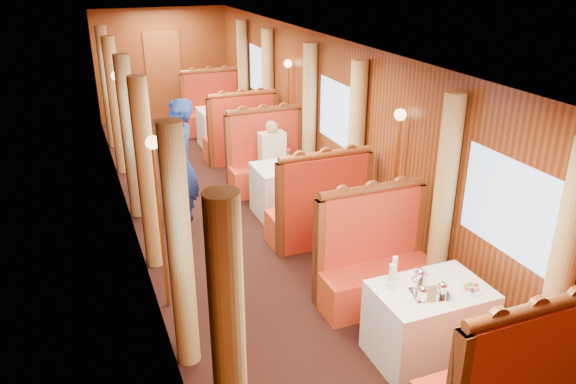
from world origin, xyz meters
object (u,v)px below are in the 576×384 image
banquette_near_aft (375,267)px  rose_vase_far (224,100)px  table_far (226,127)px  banquette_far_aft (213,112)px  banquette_far_fwd (241,139)px  steward (181,165)px  teapot_back (420,279)px  banquette_mid_fwd (319,213)px  passenger (273,150)px  table_mid (290,189)px  teapot_right (442,291)px  fruit_plate (471,288)px  teapot_left (422,296)px  banquette_mid_aft (267,164)px  table_near (428,323)px  tea_tray (431,295)px

banquette_near_aft → rose_vase_far: 5.99m
table_far → banquette_far_aft: (0.00, 1.01, 0.05)m
banquette_far_fwd → steward: size_ratio=0.73×
teapot_back → steward: bearing=111.5°
banquette_mid_fwd → teapot_back: bearing=-91.9°
banquette_far_fwd → passenger: banquette_far_fwd is taller
banquette_far_aft → steward: size_ratio=0.73×
table_mid → table_far: (0.00, 3.50, 0.00)m
banquette_near_aft → table_far: size_ratio=1.28×
teapot_right → passenger: passenger is taller
passenger → fruit_plate: bearing=-86.0°
teapot_left → teapot_right: bearing=-21.8°
banquette_near_aft → teapot_right: 1.22m
table_far → teapot_left: bearing=-91.7°
table_mid → banquette_mid_fwd: banquette_mid_fwd is taller
steward → passenger: steward is taller
banquette_near_aft → passenger: size_ratio=1.76×
table_mid → banquette_mid_aft: size_ratio=0.78×
steward → banquette_far_fwd: bearing=161.4°
table_mid → teapot_right: size_ratio=7.18×
teapot_left → steward: bearing=88.5°
teapot_back → banquette_far_fwd: bearing=88.0°
table_mid → steward: bearing=175.2°
table_mid → banquette_mid_aft: 1.02m
banquette_mid_aft → teapot_right: bearing=-90.0°
banquette_far_aft → fruit_plate: bearing=-87.8°
banquette_near_aft → teapot_right: (-0.00, -1.16, 0.39)m
passenger → table_mid: bearing=-90.0°
table_near → banquette_far_fwd: banquette_far_fwd is taller
steward → teapot_right: bearing=37.4°
banquette_far_aft → tea_tray: (-0.08, -8.10, 0.33)m
table_near → teapot_right: size_ratio=7.18×
banquette_mid_aft → table_far: banquette_mid_aft is taller
banquette_near_aft → teapot_back: bearing=-94.9°
teapot_left → fruit_plate: bearing=-22.4°
tea_tray → teapot_right: (0.08, -0.06, 0.05)m
banquette_far_fwd → banquette_mid_aft: bearing=-90.0°
table_near → rose_vase_far: 7.00m
banquette_far_aft → banquette_mid_aft: bearing=-90.0°
table_mid → passenger: passenger is taller
passenger → rose_vase_far: bearing=90.6°
banquette_far_aft → teapot_back: (-0.08, -7.93, 0.40)m
table_mid → banquette_near_aft: bearing=-90.0°
table_far → teapot_left: teapot_left is taller
banquette_far_aft → banquette_far_fwd: bearing=-90.0°
banquette_near_aft → steward: 3.09m
banquette_far_aft → tea_tray: size_ratio=3.94×
table_near → teapot_left: bearing=-145.9°
banquette_mid_aft → teapot_back: size_ratio=7.86×
table_far → teapot_right: size_ratio=7.18×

